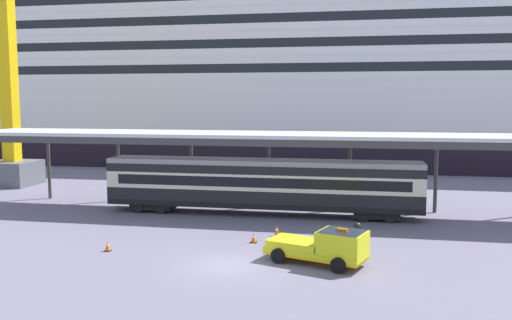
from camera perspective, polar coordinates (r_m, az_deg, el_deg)
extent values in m
plane|color=slate|center=(28.75, -3.08, -10.89)|extent=(400.00, 400.00, 0.00)
cube|color=black|center=(78.52, 7.62, 1.22)|extent=(148.09, 29.02, 3.18)
cube|color=white|center=(78.23, 7.67, 5.10)|extent=(148.09, 29.02, 7.43)
cube|color=white|center=(78.29, 7.73, 8.91)|extent=(136.25, 26.69, 2.99)
cube|color=black|center=(65.05, 7.10, 9.59)|extent=(130.32, 0.12, 1.08)
cube|color=white|center=(78.49, 7.76, 11.09)|extent=(130.80, 25.63, 2.99)
cube|color=black|center=(65.82, 7.17, 12.16)|extent=(125.11, 0.12, 1.08)
cube|color=white|center=(78.80, 7.80, 13.26)|extent=(125.35, 24.56, 2.99)
cube|color=black|center=(66.72, 7.23, 14.67)|extent=(119.90, 0.12, 1.08)
cube|color=white|center=(79.22, 7.83, 15.41)|extent=(119.90, 23.49, 2.99)
cube|color=silver|center=(40.46, 0.70, 2.66)|extent=(44.68, 6.08, 0.25)
cube|color=#373737|center=(37.60, -0.08, 1.81)|extent=(44.68, 0.20, 0.50)
cylinder|color=#373737|center=(50.15, -20.82, -0.51)|extent=(0.28, 0.28, 5.79)
cylinder|color=#373737|center=(47.13, -14.19, -0.70)|extent=(0.28, 0.28, 5.79)
cylinder|color=#373737|center=(44.83, -6.77, -0.90)|extent=(0.28, 0.28, 5.79)
cylinder|color=#373737|center=(43.34, 1.30, -1.11)|extent=(0.28, 0.28, 5.79)
cylinder|color=#373737|center=(42.77, 9.77, -1.30)|extent=(0.28, 0.28, 5.79)
cylinder|color=#373737|center=(43.15, 18.28, -1.46)|extent=(0.28, 0.28, 5.79)
cube|color=black|center=(40.61, 0.57, -4.54)|extent=(23.21, 2.80, 0.40)
cube|color=black|center=(40.50, 0.57, -3.63)|extent=(23.21, 2.80, 0.90)
cube|color=beige|center=(40.33, 0.57, -2.16)|extent=(23.21, 2.80, 1.20)
cube|color=black|center=(38.99, 0.21, -2.38)|extent=(21.36, 0.08, 0.72)
cube|color=black|center=(40.20, 0.57, -0.89)|extent=(23.21, 2.80, 0.60)
cube|color=#989898|center=(40.15, 0.57, -0.21)|extent=(23.21, 2.69, 0.36)
cube|color=black|center=(42.93, -10.51, -4.59)|extent=(3.20, 2.35, 0.50)
cylinder|color=black|center=(42.21, -12.24, -4.86)|extent=(0.84, 0.12, 0.84)
cylinder|color=black|center=(41.54, -9.94, -4.99)|extent=(0.84, 0.12, 0.84)
cube|color=black|center=(40.10, 12.46, -5.41)|extent=(3.20, 2.35, 0.50)
cylinder|color=black|center=(38.93, 11.17, -5.78)|extent=(0.84, 0.12, 0.84)
cylinder|color=black|center=(38.99, 13.83, -5.82)|extent=(0.84, 0.12, 0.84)
cube|color=yellow|center=(29.02, 6.24, -9.56)|extent=(5.57, 3.59, 0.36)
cube|color=#F2B20C|center=(29.06, 6.24, -9.80)|extent=(5.57, 3.61, 0.12)
cube|color=yellow|center=(28.30, 8.99, -8.48)|extent=(2.79, 2.56, 1.10)
cube|color=#19232D|center=(28.22, 9.00, -7.79)|extent=(2.57, 2.42, 0.44)
cube|color=orange|center=(28.15, 9.01, -7.24)|extent=(0.59, 0.37, 0.16)
cube|color=yellow|center=(29.34, 4.37, -8.63)|extent=(3.38, 2.77, 0.36)
cylinder|color=black|center=(29.38, 10.05, -9.78)|extent=(0.84, 0.50, 0.80)
cylinder|color=black|center=(27.58, 8.61, -10.83)|extent=(0.84, 0.50, 0.80)
cylinder|color=black|center=(30.61, 4.11, -9.04)|extent=(0.84, 0.50, 0.80)
cylinder|color=black|center=(28.89, 2.36, -9.97)|extent=(0.84, 0.50, 0.80)
cube|color=black|center=(34.50, 2.19, -7.92)|extent=(0.36, 0.36, 0.04)
cone|color=#EA590F|center=(34.41, 2.19, -7.34)|extent=(0.30, 0.30, 0.67)
cylinder|color=white|center=(34.40, 2.19, -7.29)|extent=(0.17, 0.17, 0.09)
cube|color=black|center=(32.97, -0.25, -8.59)|extent=(0.36, 0.36, 0.04)
cone|color=#EA590F|center=(32.89, -0.25, -8.08)|extent=(0.30, 0.30, 0.56)
cylinder|color=white|center=(32.89, -0.25, -8.03)|extent=(0.17, 0.17, 0.08)
cube|color=black|center=(32.30, -15.23, -9.13)|extent=(0.36, 0.36, 0.04)
cone|color=#EA590F|center=(32.22, -15.25, -8.60)|extent=(0.30, 0.30, 0.58)
cylinder|color=white|center=(32.21, -15.25, -8.55)|extent=(0.17, 0.17, 0.08)
cube|color=#595960|center=(59.65, -24.03, -1.26)|extent=(4.40, 4.40, 2.40)
cylinder|color=black|center=(34.61, 10.52, -7.41)|extent=(0.44, 0.44, 0.70)
sphere|color=black|center=(34.53, 10.53, -6.81)|extent=(0.48, 0.48, 0.48)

